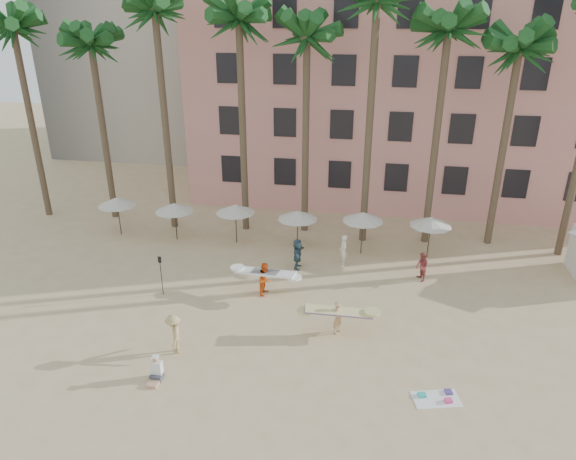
# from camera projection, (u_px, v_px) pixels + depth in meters

# --- Properties ---
(ground) EXTENTS (120.00, 120.00, 0.00)m
(ground) POSITION_uv_depth(u_px,v_px,m) (272.00, 377.00, 21.04)
(ground) COLOR #D1B789
(ground) RESTS_ON ground
(pink_hotel) EXTENTS (35.00, 14.00, 16.00)m
(pink_hotel) POSITION_uv_depth(u_px,v_px,m) (426.00, 92.00, 40.28)
(pink_hotel) COLOR pink
(pink_hotel) RESTS_ON ground
(palm_row) EXTENTS (44.40, 5.40, 16.30)m
(palm_row) POSITION_uv_depth(u_px,v_px,m) (332.00, 27.00, 29.44)
(palm_row) COLOR brown
(palm_row) RESTS_ON ground
(umbrella_row) EXTENTS (22.50, 2.70, 2.73)m
(umbrella_row) POSITION_uv_depth(u_px,v_px,m) (266.00, 212.00, 31.93)
(umbrella_row) COLOR #332B23
(umbrella_row) RESTS_ON ground
(beach_towel) EXTENTS (2.00, 1.43, 0.14)m
(beach_towel) POSITION_uv_depth(u_px,v_px,m) (437.00, 398.00, 19.84)
(beach_towel) COLOR white
(beach_towel) RESTS_ON ground
(carrier_yellow) EXTENTS (3.16, 1.20, 1.62)m
(carrier_yellow) POSITION_uv_depth(u_px,v_px,m) (338.00, 315.00, 23.58)
(carrier_yellow) COLOR tan
(carrier_yellow) RESTS_ON ground
(carrier_white) EXTENTS (3.31, 1.29, 1.78)m
(carrier_white) POSITION_uv_depth(u_px,v_px,m) (265.00, 277.00, 26.90)
(carrier_white) COLOR orange
(carrier_white) RESTS_ON ground
(beachgoers) EXTENTS (11.95, 10.80, 1.92)m
(beachgoers) POSITION_uv_depth(u_px,v_px,m) (294.00, 278.00, 26.94)
(beachgoers) COLOR white
(beachgoers) RESTS_ON ground
(paddle) EXTENTS (0.18, 0.04, 2.23)m
(paddle) POSITION_uv_depth(u_px,v_px,m) (161.00, 271.00, 26.61)
(paddle) COLOR black
(paddle) RESTS_ON ground
(seated_man) EXTENTS (0.48, 0.83, 1.08)m
(seated_man) POSITION_uv_depth(u_px,v_px,m) (156.00, 372.00, 20.74)
(seated_man) COLOR #3F3F4C
(seated_man) RESTS_ON ground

